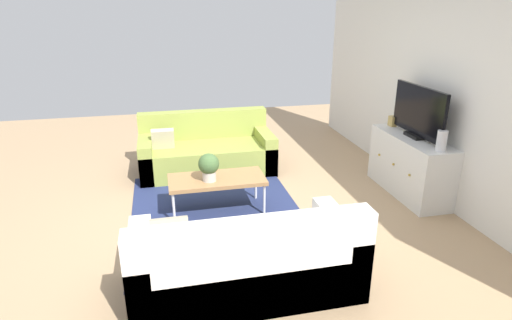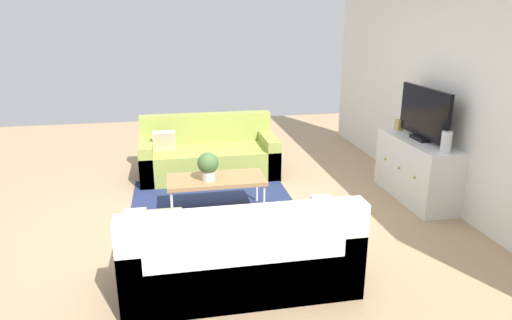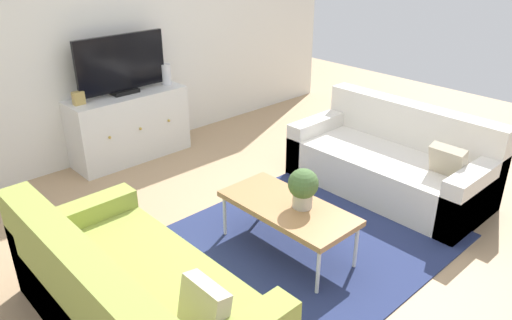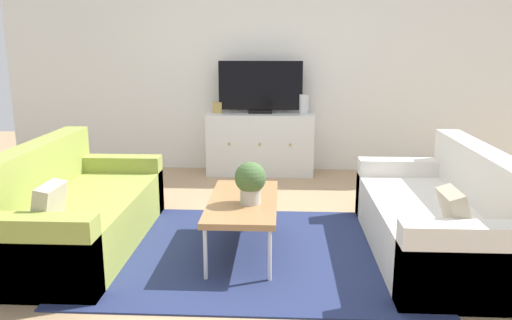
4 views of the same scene
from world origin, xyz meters
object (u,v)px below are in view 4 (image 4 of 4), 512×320
(glass_vase, at_px, (304,104))
(mantel_clock, at_px, (217,108))
(coffee_table, at_px, (243,204))
(flat_screen_tv, at_px, (261,87))
(couch_left_side, at_px, (68,214))
(potted_plant, at_px, (250,181))
(couch_right_side, at_px, (446,221))
(tv_console, at_px, (260,143))

(glass_vase, relative_size, mantel_clock, 1.76)
(coffee_table, distance_m, flat_screen_tv, 2.51)
(glass_vase, bearing_deg, couch_left_side, -128.76)
(mantel_clock, bearing_deg, couch_left_side, -110.26)
(couch_left_side, bearing_deg, potted_plant, -4.70)
(couch_left_side, bearing_deg, glass_vase, 51.24)
(couch_right_side, distance_m, coffee_table, 1.52)
(flat_screen_tv, bearing_deg, glass_vase, -2.22)
(potted_plant, xyz_separation_m, mantel_clock, (-0.55, 2.49, 0.21))
(flat_screen_tv, xyz_separation_m, glass_vase, (0.51, -0.02, -0.19))
(flat_screen_tv, relative_size, mantel_clock, 7.62)
(couch_right_side, relative_size, mantel_clock, 14.16)
(potted_plant, bearing_deg, couch_right_side, 4.61)
(couch_left_side, bearing_deg, couch_right_side, 0.00)
(coffee_table, bearing_deg, couch_left_side, 178.86)
(couch_left_side, bearing_deg, mantel_clock, 69.74)
(flat_screen_tv, xyz_separation_m, mantel_clock, (-0.51, -0.02, -0.24))
(couch_right_side, bearing_deg, flat_screen_tv, 121.84)
(coffee_table, bearing_deg, mantel_clock, 101.45)
(tv_console, distance_m, flat_screen_tv, 0.67)
(couch_right_side, height_order, glass_vase, glass_vase)
(flat_screen_tv, distance_m, glass_vase, 0.55)
(potted_plant, distance_m, glass_vase, 2.55)
(tv_console, bearing_deg, mantel_clock, 179.99)
(tv_console, xyz_separation_m, mantel_clock, (-0.51, 0.00, 0.43))
(flat_screen_tv, bearing_deg, mantel_clock, -177.78)
(couch_right_side, height_order, potted_plant, couch_right_side)
(couch_left_side, distance_m, coffee_table, 1.37)
(coffee_table, relative_size, potted_plant, 3.46)
(tv_console, height_order, glass_vase, glass_vase)
(potted_plant, bearing_deg, glass_vase, 79.08)
(couch_right_side, relative_size, glass_vase, 8.05)
(glass_vase, xyz_separation_m, mantel_clock, (-1.03, 0.00, -0.05))
(potted_plant, relative_size, flat_screen_tv, 0.31)
(potted_plant, bearing_deg, mantel_clock, 102.42)
(glass_vase, bearing_deg, mantel_clock, 180.00)
(tv_console, bearing_deg, coffee_table, -90.67)
(couch_right_side, height_order, mantel_clock, mantel_clock)
(couch_left_side, relative_size, couch_right_side, 1.00)
(couch_right_side, xyz_separation_m, coffee_table, (-1.52, -0.03, 0.12))
(coffee_table, bearing_deg, couch_right_side, 1.02)
(couch_right_side, bearing_deg, couch_left_side, 180.00)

